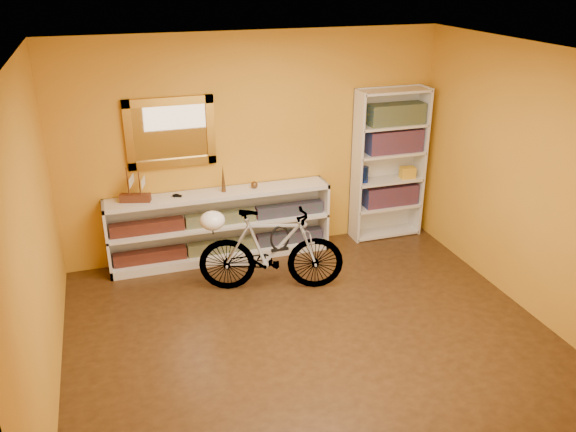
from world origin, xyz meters
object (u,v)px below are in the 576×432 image
object	(u,v)px
console_unit	(221,226)
bicycle	(271,250)
helmet	(212,221)
bookcase	(389,165)

from	to	relation	value
console_unit	bicycle	xyz separation A→B (m)	(0.37, -0.86, 0.04)
console_unit	bicycle	world-z (taller)	bicycle
bicycle	helmet	xyz separation A→B (m)	(-0.58, 0.16, 0.35)
console_unit	helmet	world-z (taller)	helmet
console_unit	bookcase	bearing A→B (deg)	0.66
bookcase	helmet	distance (m)	2.48
bookcase	bicycle	xyz separation A→B (m)	(-1.79, -0.88, -0.49)
bicycle	helmet	distance (m)	0.70
console_unit	bookcase	size ratio (longest dim) A/B	1.37
helmet	console_unit	bearing A→B (deg)	72.89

